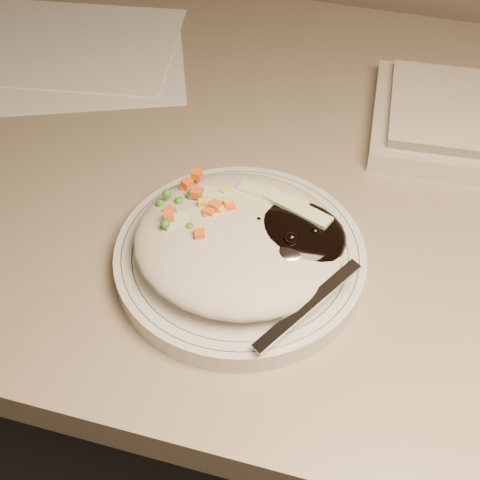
# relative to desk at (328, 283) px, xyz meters

# --- Properties ---
(desk) EXTENTS (1.40, 0.70, 0.74)m
(desk) POSITION_rel_desk_xyz_m (0.00, 0.00, 0.00)
(desk) COLOR gray
(desk) RESTS_ON ground
(plate) EXTENTS (0.23, 0.23, 0.02)m
(plate) POSITION_rel_desk_xyz_m (-0.07, -0.16, 0.21)
(plate) COLOR silver
(plate) RESTS_ON desk
(plate_rim) EXTENTS (0.22, 0.22, 0.00)m
(plate_rim) POSITION_rel_desk_xyz_m (-0.07, -0.16, 0.22)
(plate_rim) COLOR #144723
(plate_rim) RESTS_ON plate
(meal) EXTENTS (0.21, 0.19, 0.05)m
(meal) POSITION_rel_desk_xyz_m (-0.07, -0.16, 0.24)
(meal) COLOR #BDB599
(meal) RESTS_ON plate
(papers) EXTENTS (0.37, 0.32, 0.00)m
(papers) POSITION_rel_desk_xyz_m (-0.39, 0.13, 0.20)
(papers) COLOR white
(papers) RESTS_ON desk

